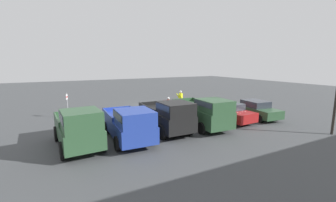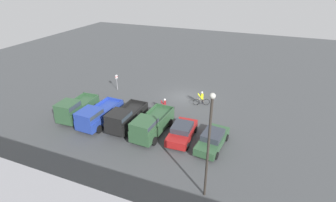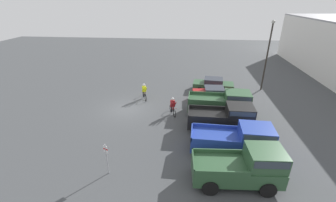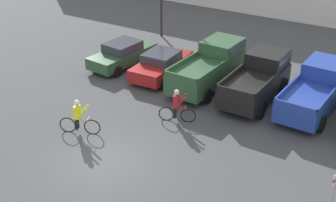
{
  "view_description": "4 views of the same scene",
  "coord_description": "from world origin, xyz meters",
  "px_view_note": "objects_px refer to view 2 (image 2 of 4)",
  "views": [
    {
      "loc": [
        9.68,
        21.48,
        4.61
      ],
      "look_at": [
        0.46,
        4.0,
        1.2
      ],
      "focal_mm": 24.0,
      "sensor_mm": 36.0,
      "label": 1
    },
    {
      "loc": [
        -8.88,
        27.09,
        13.58
      ],
      "look_at": [
        0.46,
        4.0,
        1.2
      ],
      "focal_mm": 28.0,
      "sensor_mm": 36.0,
      "label": 2
    },
    {
      "loc": [
        18.59,
        5.76,
        9.62
      ],
      "look_at": [
        0.46,
        4.0,
        1.2
      ],
      "focal_mm": 24.0,
      "sensor_mm": 36.0,
      "label": 3
    },
    {
      "loc": [
        10.31,
        -11.99,
        10.97
      ],
      "look_at": [
        0.46,
        4.0,
        1.2
      ],
      "focal_mm": 50.0,
      "sensor_mm": 36.0,
      "label": 4
    }
  ],
  "objects_px": {
    "sedan_0": "(212,139)",
    "pickup_truck_1": "(125,117)",
    "fire_lane_sign": "(117,81)",
    "pickup_truck_2": "(97,115)",
    "cyclist_1": "(202,98)",
    "cyclist_0": "(165,106)",
    "pickup_truck_0": "(151,124)",
    "pickup_truck_3": "(75,108)",
    "lamppost": "(209,141)",
    "sedan_1": "(182,132)"
  },
  "relations": [
    {
      "from": "pickup_truck_2",
      "to": "lamppost",
      "type": "distance_m",
      "value": 13.4
    },
    {
      "from": "pickup_truck_0",
      "to": "cyclist_0",
      "type": "relative_size",
      "value": 3.26
    },
    {
      "from": "cyclist_0",
      "to": "cyclist_1",
      "type": "xyz_separation_m",
      "value": [
        -3.16,
        -3.2,
        0.01
      ]
    },
    {
      "from": "lamppost",
      "to": "pickup_truck_3",
      "type": "bearing_deg",
      "value": -18.74
    },
    {
      "from": "fire_lane_sign",
      "to": "pickup_truck_2",
      "type": "bearing_deg",
      "value": 109.24
    },
    {
      "from": "fire_lane_sign",
      "to": "pickup_truck_3",
      "type": "bearing_deg",
      "value": 90.13
    },
    {
      "from": "sedan_0",
      "to": "sedan_1",
      "type": "distance_m",
      "value": 2.8
    },
    {
      "from": "sedan_1",
      "to": "fire_lane_sign",
      "type": "distance_m",
      "value": 13.3
    },
    {
      "from": "sedan_0",
      "to": "cyclist_1",
      "type": "xyz_separation_m",
      "value": [
        2.97,
        -7.28,
        0.1
      ]
    },
    {
      "from": "pickup_truck_0",
      "to": "sedan_0",
      "type": "bearing_deg",
      "value": -176.39
    },
    {
      "from": "pickup_truck_1",
      "to": "pickup_truck_3",
      "type": "distance_m",
      "value": 5.58
    },
    {
      "from": "sedan_0",
      "to": "sedan_1",
      "type": "height_order",
      "value": "sedan_0"
    },
    {
      "from": "pickup_truck_3",
      "to": "lamppost",
      "type": "bearing_deg",
      "value": 161.26
    },
    {
      "from": "cyclist_0",
      "to": "fire_lane_sign",
      "type": "bearing_deg",
      "value": -22.35
    },
    {
      "from": "sedan_1",
      "to": "pickup_truck_3",
      "type": "height_order",
      "value": "pickup_truck_3"
    },
    {
      "from": "pickup_truck_3",
      "to": "cyclist_0",
      "type": "relative_size",
      "value": 2.98
    },
    {
      "from": "pickup_truck_3",
      "to": "fire_lane_sign",
      "type": "bearing_deg",
      "value": -89.87
    },
    {
      "from": "sedan_0",
      "to": "cyclist_1",
      "type": "relative_size",
      "value": 2.58
    },
    {
      "from": "pickup_truck_0",
      "to": "pickup_truck_3",
      "type": "distance_m",
      "value": 8.36
    },
    {
      "from": "sedan_1",
      "to": "pickup_truck_0",
      "type": "relative_size",
      "value": 0.79
    },
    {
      "from": "pickup_truck_1",
      "to": "cyclist_1",
      "type": "height_order",
      "value": "pickup_truck_1"
    },
    {
      "from": "pickup_truck_0",
      "to": "cyclist_1",
      "type": "xyz_separation_m",
      "value": [
        -2.65,
        -7.63,
        -0.31
      ]
    },
    {
      "from": "pickup_truck_1",
      "to": "pickup_truck_0",
      "type": "bearing_deg",
      "value": 175.91
    },
    {
      "from": "cyclist_0",
      "to": "cyclist_1",
      "type": "relative_size",
      "value": 0.93
    },
    {
      "from": "sedan_1",
      "to": "fire_lane_sign",
      "type": "xyz_separation_m",
      "value": [
        11.19,
        -7.16,
        0.55
      ]
    },
    {
      "from": "sedan_0",
      "to": "pickup_truck_0",
      "type": "xyz_separation_m",
      "value": [
        5.62,
        0.35,
        0.41
      ]
    },
    {
      "from": "fire_lane_sign",
      "to": "lamppost",
      "type": "xyz_separation_m",
      "value": [
        -14.8,
        12.85,
        3.12
      ]
    },
    {
      "from": "cyclist_0",
      "to": "fire_lane_sign",
      "type": "distance_m",
      "value": 8.52
    },
    {
      "from": "sedan_1",
      "to": "lamppost",
      "type": "xyz_separation_m",
      "value": [
        -3.61,
        5.7,
        3.66
      ]
    },
    {
      "from": "sedan_1",
      "to": "pickup_truck_3",
      "type": "xyz_separation_m",
      "value": [
        11.17,
        0.68,
        0.46
      ]
    },
    {
      "from": "pickup_truck_3",
      "to": "sedan_0",
      "type": "bearing_deg",
      "value": -177.88
    },
    {
      "from": "fire_lane_sign",
      "to": "lamppost",
      "type": "distance_m",
      "value": 19.85
    },
    {
      "from": "sedan_0",
      "to": "pickup_truck_1",
      "type": "relative_size",
      "value": 0.93
    },
    {
      "from": "pickup_truck_0",
      "to": "pickup_truck_3",
      "type": "xyz_separation_m",
      "value": [
        8.36,
        0.16,
        0.05
      ]
    },
    {
      "from": "pickup_truck_0",
      "to": "pickup_truck_2",
      "type": "bearing_deg",
      "value": 2.87
    },
    {
      "from": "sedan_1",
      "to": "pickup_truck_0",
      "type": "xyz_separation_m",
      "value": [
        2.82,
        0.52,
        0.41
      ]
    },
    {
      "from": "sedan_0",
      "to": "cyclist_1",
      "type": "distance_m",
      "value": 7.86
    },
    {
      "from": "pickup_truck_2",
      "to": "fire_lane_sign",
      "type": "height_order",
      "value": "fire_lane_sign"
    },
    {
      "from": "pickup_truck_2",
      "to": "pickup_truck_0",
      "type": "bearing_deg",
      "value": -177.13
    },
    {
      "from": "pickup_truck_3",
      "to": "cyclist_0",
      "type": "bearing_deg",
      "value": -149.61
    },
    {
      "from": "sedan_1",
      "to": "pickup_truck_1",
      "type": "relative_size",
      "value": 0.87
    },
    {
      "from": "pickup_truck_2",
      "to": "cyclist_1",
      "type": "xyz_separation_m",
      "value": [
        -8.25,
        -7.91,
        -0.26
      ]
    },
    {
      "from": "sedan_0",
      "to": "cyclist_0",
      "type": "relative_size",
      "value": 2.76
    },
    {
      "from": "pickup_truck_1",
      "to": "fire_lane_sign",
      "type": "height_order",
      "value": "pickup_truck_1"
    },
    {
      "from": "sedan_0",
      "to": "cyclist_0",
      "type": "xyz_separation_m",
      "value": [
        6.13,
        -4.08,
        0.09
      ]
    },
    {
      "from": "pickup_truck_1",
      "to": "fire_lane_sign",
      "type": "bearing_deg",
      "value": -53.21
    },
    {
      "from": "cyclist_0",
      "to": "lamppost",
      "type": "height_order",
      "value": "lamppost"
    },
    {
      "from": "pickup_truck_0",
      "to": "pickup_truck_1",
      "type": "height_order",
      "value": "pickup_truck_1"
    },
    {
      "from": "pickup_truck_2",
      "to": "lamppost",
      "type": "xyz_separation_m",
      "value": [
        -12.03,
        4.9,
        3.31
      ]
    },
    {
      "from": "pickup_truck_1",
      "to": "cyclist_1",
      "type": "distance_m",
      "value": 9.22
    }
  ]
}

